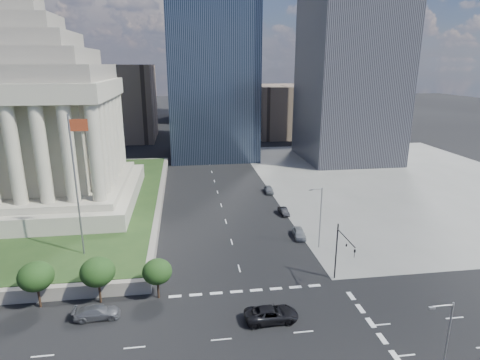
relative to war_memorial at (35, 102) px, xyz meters
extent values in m
plane|color=black|center=(34.00, 52.00, -21.40)|extent=(500.00, 500.00, 0.00)
cube|color=slate|center=(80.00, 12.00, -21.38)|extent=(68.00, 90.00, 0.03)
cylinder|color=slate|center=(12.00, -24.00, -9.50)|extent=(0.24, 0.24, 20.00)
cube|color=maroon|center=(13.20, -24.00, -1.00)|extent=(2.40, 0.05, 1.60)
cube|color=black|center=(36.00, 47.00, 8.60)|extent=(26.00, 26.00, 60.00)
cube|color=brown|center=(66.00, 82.00, -11.40)|extent=(20.00, 30.00, 20.00)
cube|color=brown|center=(4.00, 82.00, -7.40)|extent=(24.00, 30.00, 28.00)
cylinder|color=black|center=(46.50, -32.50, -17.40)|extent=(0.18, 0.18, 8.00)
cylinder|color=black|center=(46.50, -35.25, -14.20)|extent=(0.14, 5.50, 0.14)
cube|color=black|center=(46.50, -38.00, -15.00)|extent=(0.30, 0.30, 1.10)
cylinder|color=slate|center=(47.50, -54.00, -16.40)|extent=(0.16, 0.16, 10.00)
cylinder|color=slate|center=(46.60, -54.00, -11.60)|extent=(1.80, 0.12, 0.12)
cube|color=slate|center=(45.70, -54.00, -11.70)|extent=(0.50, 0.22, 0.14)
cylinder|color=slate|center=(47.50, -23.00, -16.40)|extent=(0.16, 0.16, 10.00)
cylinder|color=slate|center=(46.60, -23.00, -11.60)|extent=(1.80, 0.12, 0.12)
cube|color=slate|center=(45.70, -23.00, -11.70)|extent=(0.50, 0.22, 0.14)
imported|color=black|center=(35.94, -40.54, -20.55)|extent=(6.21, 3.00, 1.71)
imported|color=#515358|center=(16.24, -37.26, -20.65)|extent=(5.28, 2.36, 1.50)
imported|color=gray|center=(45.50, -18.76, -20.61)|extent=(2.35, 4.80, 1.58)
imported|color=black|center=(45.50, -8.02, -20.75)|extent=(4.04, 1.59, 1.31)
imported|color=slate|center=(45.50, 5.86, -20.64)|extent=(2.00, 4.56, 1.53)
camera|label=1|loc=(26.91, -79.04, 6.70)|focal=30.00mm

